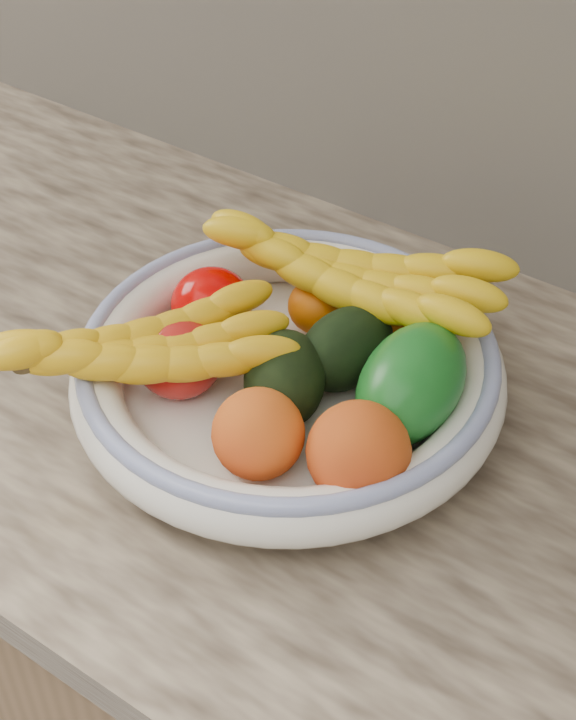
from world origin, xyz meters
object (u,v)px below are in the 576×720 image
at_px(fruit_bowl, 288,370).
at_px(banana_bunch_front, 142,355).
at_px(banana_bunch_back, 348,282).
at_px(green_mango, 411,383).

relative_size(fruit_bowl, banana_bunch_front, 1.41).
xyz_separation_m(banana_bunch_back, banana_bunch_front, (-0.09, -0.18, -0.01)).
bearing_deg(green_mango, fruit_bowl, -176.66).
bearing_deg(fruit_bowl, green_mango, 9.86).
height_order(fruit_bowl, banana_bunch_front, banana_bunch_front).
bearing_deg(banana_bunch_front, green_mango, -23.95).
distance_m(fruit_bowl, banana_bunch_front, 0.13).
height_order(green_mango, banana_bunch_back, same).
bearing_deg(banana_bunch_back, green_mango, -44.56).
height_order(banana_bunch_back, banana_bunch_front, banana_bunch_back).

